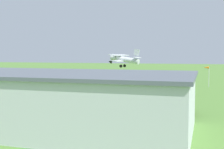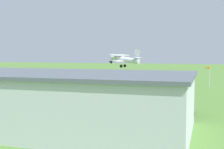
{
  "view_description": "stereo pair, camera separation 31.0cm",
  "coord_description": "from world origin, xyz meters",
  "px_view_note": "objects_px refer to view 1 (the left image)",
  "views": [
    {
      "loc": [
        -11.63,
        64.18,
        8.34
      ],
      "look_at": [
        4.65,
        12.13,
        4.62
      ],
      "focal_mm": 47.84,
      "sensor_mm": 36.0,
      "label": 1
    },
    {
      "loc": [
        -11.93,
        64.09,
        8.34
      ],
      "look_at": [
        4.65,
        12.13,
        4.62
      ],
      "focal_mm": 47.84,
      "sensor_mm": 36.0,
      "label": 2
    }
  ],
  "objects_px": {
    "person_watching_takeoff": "(106,97)",
    "windsock": "(207,69)",
    "car_orange": "(13,97)",
    "biplane": "(123,59)",
    "car_black": "(187,108)",
    "person_crossing_taxiway": "(33,97)",
    "hangar": "(55,100)"
  },
  "relations": [
    {
      "from": "biplane",
      "to": "car_orange",
      "type": "distance_m",
      "value": 23.95
    },
    {
      "from": "car_black",
      "to": "person_watching_takeoff",
      "type": "height_order",
      "value": "person_watching_takeoff"
    },
    {
      "from": "person_crossing_taxiway",
      "to": "windsock",
      "type": "xyz_separation_m",
      "value": [
        -29.23,
        -34.16,
        3.75
      ]
    },
    {
      "from": "car_black",
      "to": "windsock",
      "type": "relative_size",
      "value": 0.81
    },
    {
      "from": "windsock",
      "to": "car_black",
      "type": "bearing_deg",
      "value": 85.81
    },
    {
      "from": "biplane",
      "to": "windsock",
      "type": "bearing_deg",
      "value": -132.98
    },
    {
      "from": "hangar",
      "to": "biplane",
      "type": "distance_m",
      "value": 31.64
    },
    {
      "from": "hangar",
      "to": "person_crossing_taxiway",
      "type": "xyz_separation_m",
      "value": [
        12.67,
        -15.46,
        -2.3
      ]
    },
    {
      "from": "car_orange",
      "to": "person_crossing_taxiway",
      "type": "height_order",
      "value": "person_crossing_taxiway"
    },
    {
      "from": "hangar",
      "to": "person_watching_takeoff",
      "type": "distance_m",
      "value": 19.0
    },
    {
      "from": "car_black",
      "to": "windsock",
      "type": "height_order",
      "value": "windsock"
    },
    {
      "from": "person_watching_takeoff",
      "to": "windsock",
      "type": "bearing_deg",
      "value": -118.58
    },
    {
      "from": "car_orange",
      "to": "person_watching_takeoff",
      "type": "height_order",
      "value": "person_watching_takeoff"
    },
    {
      "from": "biplane",
      "to": "person_crossing_taxiway",
      "type": "distance_m",
      "value": 21.07
    },
    {
      "from": "car_black",
      "to": "person_watching_takeoff",
      "type": "distance_m",
      "value": 15.34
    },
    {
      "from": "person_watching_takeoff",
      "to": "windsock",
      "type": "distance_m",
      "value": 35.24
    },
    {
      "from": "biplane",
      "to": "person_crossing_taxiway",
      "type": "xyz_separation_m",
      "value": [
        12.22,
        15.91,
        -6.43
      ]
    },
    {
      "from": "car_black",
      "to": "person_crossing_taxiway",
      "type": "height_order",
      "value": "person_crossing_taxiway"
    },
    {
      "from": "car_orange",
      "to": "person_watching_takeoff",
      "type": "bearing_deg",
      "value": -162.14
    },
    {
      "from": "car_orange",
      "to": "hangar",
      "type": "bearing_deg",
      "value": 138.13
    },
    {
      "from": "biplane",
      "to": "windsock",
      "type": "distance_m",
      "value": 25.09
    },
    {
      "from": "hangar",
      "to": "car_orange",
      "type": "height_order",
      "value": "hangar"
    },
    {
      "from": "biplane",
      "to": "car_orange",
      "type": "bearing_deg",
      "value": 49.17
    },
    {
      "from": "windsock",
      "to": "biplane",
      "type": "bearing_deg",
      "value": 47.02
    },
    {
      "from": "biplane",
      "to": "car_black",
      "type": "xyz_separation_m",
      "value": [
        -14.3,
        18.67,
        -6.46
      ]
    },
    {
      "from": "car_black",
      "to": "person_crossing_taxiway",
      "type": "xyz_separation_m",
      "value": [
        26.52,
        -2.76,
        0.02
      ]
    },
    {
      "from": "hangar",
      "to": "person_watching_takeoff",
      "type": "bearing_deg",
      "value": -89.38
    },
    {
      "from": "hangar",
      "to": "car_black",
      "type": "height_order",
      "value": "hangar"
    },
    {
      "from": "car_black",
      "to": "car_orange",
      "type": "distance_m",
      "value": 29.41
    },
    {
      "from": "hangar",
      "to": "car_black",
      "type": "relative_size",
      "value": 7.22
    },
    {
      "from": "car_black",
      "to": "hangar",
      "type": "bearing_deg",
      "value": 42.52
    },
    {
      "from": "hangar",
      "to": "person_watching_takeoff",
      "type": "xyz_separation_m",
      "value": [
        0.2,
        -18.85,
        -2.32
      ]
    }
  ]
}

